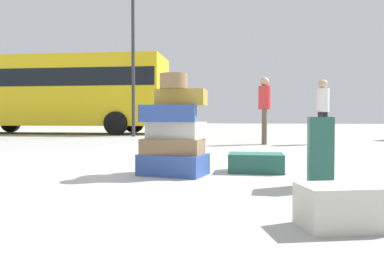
% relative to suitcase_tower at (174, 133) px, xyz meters
% --- Properties ---
extents(ground_plane, '(80.00, 80.00, 0.00)m').
position_rel_suitcase_tower_xyz_m(ground_plane, '(-0.36, 0.27, -0.48)').
color(ground_plane, '#9E9E99').
extents(suitcase_tower, '(0.80, 0.61, 1.15)m').
position_rel_suitcase_tower_xyz_m(suitcase_tower, '(0.00, 0.00, 0.00)').
color(suitcase_tower, '#334F99').
rests_on(suitcase_tower, ground).
extents(suitcase_cream_behind_tower, '(0.60, 0.45, 0.25)m').
position_rel_suitcase_tower_xyz_m(suitcase_cream_behind_tower, '(1.49, -1.80, -0.35)').
color(suitcase_cream_behind_tower, beige).
rests_on(suitcase_cream_behind_tower, ground).
extents(suitcase_teal_right_side, '(0.22, 0.29, 0.66)m').
position_rel_suitcase_tower_xyz_m(suitcase_teal_right_side, '(1.53, -0.51, -0.15)').
color(suitcase_teal_right_side, '#26594C').
rests_on(suitcase_teal_right_side, ground).
extents(suitcase_teal_left_side, '(0.66, 0.46, 0.22)m').
position_rel_suitcase_tower_xyz_m(suitcase_teal_left_side, '(0.91, 0.38, -0.36)').
color(suitcase_teal_left_side, '#26594C').
rests_on(suitcase_teal_left_side, ground).
extents(person_bearded_onlooker, '(0.30, 0.34, 1.66)m').
position_rel_suitcase_tower_xyz_m(person_bearded_onlooker, '(1.01, 5.16, 0.52)').
color(person_bearded_onlooker, brown).
rests_on(person_bearded_onlooker, ground).
extents(person_tourist_with_camera, '(0.30, 0.30, 1.60)m').
position_rel_suitcase_tower_xyz_m(person_tourist_with_camera, '(2.43, 5.47, 0.48)').
color(person_tourist_with_camera, black).
rests_on(person_tourist_with_camera, ground).
extents(parked_bus, '(9.24, 3.28, 3.15)m').
position_rel_suitcase_tower_xyz_m(parked_bus, '(-7.56, 10.06, 1.36)').
color(parked_bus, yellow).
rests_on(parked_bus, ground).
extents(lamp_post, '(0.36, 0.36, 6.36)m').
position_rel_suitcase_tower_xyz_m(lamp_post, '(-3.50, 8.16, 3.65)').
color(lamp_post, '#333338').
rests_on(lamp_post, ground).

